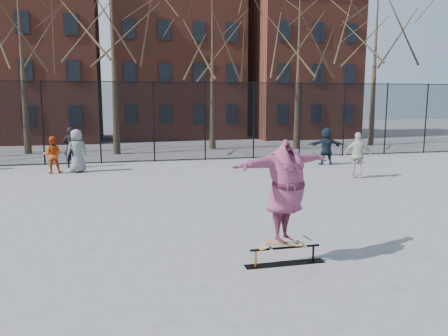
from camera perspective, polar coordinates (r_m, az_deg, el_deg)
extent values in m
plane|color=slate|center=(10.00, 4.76, -9.33)|extent=(100.00, 100.00, 0.00)
cube|color=black|center=(8.68, 7.94, -12.28)|extent=(1.58, 0.24, 0.01)
cylinder|color=#C8520B|center=(8.44, 4.17, -11.70)|extent=(0.04, 0.04, 0.33)
cylinder|color=black|center=(8.84, 11.57, -10.88)|extent=(0.04, 0.04, 0.33)
cylinder|color=black|center=(8.57, 7.98, -10.28)|extent=(1.40, 0.04, 0.04)
imported|color=#39398F|center=(8.27, 8.09, -3.08)|extent=(2.44, 1.55, 1.94)
imported|color=slate|center=(19.77, -18.63, 2.14)|extent=(1.08, 0.95, 1.86)
imported|color=black|center=(21.24, -19.35, 2.55)|extent=(0.68, 0.45, 1.86)
imported|color=#B53A10|center=(19.92, -21.48, 1.62)|extent=(0.79, 0.62, 1.58)
imported|color=beige|center=(18.16, 17.06, 1.60)|extent=(1.16, 0.81, 1.83)
imported|color=#171F2F|center=(21.52, 13.22, 2.81)|extent=(1.74, 0.89, 1.79)
cylinder|color=black|center=(22.35, -22.64, 5.42)|extent=(0.07, 0.07, 4.00)
cylinder|color=black|center=(22.08, -15.94, 5.73)|extent=(0.07, 0.07, 4.00)
cylinder|color=black|center=(22.11, -9.16, 5.96)|extent=(0.07, 0.07, 4.00)
cylinder|color=black|center=(22.44, -2.49, 6.11)|extent=(0.07, 0.07, 4.00)
cylinder|color=black|center=(23.06, 3.91, 6.18)|extent=(0.07, 0.07, 4.00)
cylinder|color=black|center=(23.95, 9.90, 6.17)|extent=(0.07, 0.07, 4.00)
cylinder|color=black|center=(25.08, 15.41, 6.11)|extent=(0.07, 0.07, 4.00)
cylinder|color=black|center=(26.42, 20.40, 6.00)|extent=(0.07, 0.07, 4.00)
cylinder|color=black|center=(27.94, 24.87, 5.87)|extent=(0.07, 0.07, 4.00)
cube|color=black|center=(22.25, -5.55, 6.05)|extent=(34.00, 0.01, 4.00)
cylinder|color=black|center=(22.24, -5.62, 11.10)|extent=(34.00, 0.04, 0.04)
cone|color=black|center=(27.41, -25.00, 6.46)|extent=(0.40, 0.40, 4.62)
cone|color=black|center=(25.54, -13.36, 6.93)|extent=(0.40, 0.40, 4.62)
cone|color=black|center=(27.39, -1.68, 7.30)|extent=(0.40, 0.40, 4.62)
cone|color=black|center=(27.79, 10.14, 7.19)|extent=(0.40, 0.40, 4.62)
cone|color=black|center=(31.48, 18.51, 7.07)|extent=(0.40, 0.40, 4.62)
cube|color=#5E291E|center=(35.66, -23.50, 12.91)|extent=(9.00, 7.00, 12.00)
cube|color=#5E291E|center=(35.46, -6.08, 14.43)|extent=(10.00, 7.00, 13.00)
cube|color=#5E291E|center=(37.96, 9.48, 12.49)|extent=(8.00, 7.00, 11.00)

